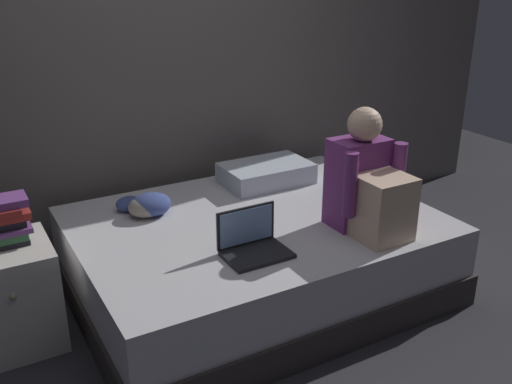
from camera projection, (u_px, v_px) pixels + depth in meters
ground_plane at (250, 325)px, 3.07m from camera, size 8.00×8.00×0.00m
wall_back at (155, 41)px, 3.54m from camera, size 5.60×0.10×2.70m
bed at (255, 255)px, 3.32m from camera, size 2.00×1.50×0.46m
nightstand at (10, 296)px, 2.84m from camera, size 0.44×0.46×0.54m
person_sitting at (368, 185)px, 3.02m from camera, size 0.39×0.44×0.66m
laptop at (252, 243)px, 2.83m from camera, size 0.32×0.23×0.22m
pillow at (266, 173)px, 3.73m from camera, size 0.56×0.36×0.13m
book_stack at (4, 222)px, 2.75m from camera, size 0.22×0.17×0.23m
clothes_pile at (147, 205)px, 3.26m from camera, size 0.28×0.29×0.13m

